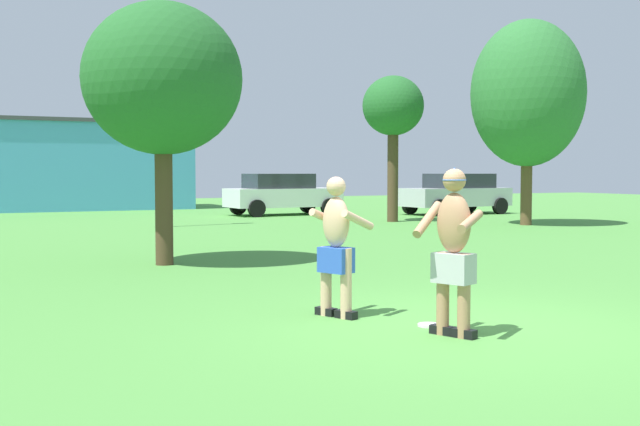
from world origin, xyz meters
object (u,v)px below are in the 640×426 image
car_silver_far_end (456,193)px  tree_behind_players (393,109)px  player_in_blue (336,244)px  tree_right_field (163,80)px  lamp_post (160,113)px  tree_near_building (528,94)px  frisbee (429,325)px  car_white_mid_lot (282,193)px  player_with_cap (453,244)px

car_silver_far_end → tree_behind_players: size_ratio=0.92×
player_in_blue → tree_right_field: size_ratio=0.35×
lamp_post → tree_near_building: tree_near_building is taller
player_in_blue → frisbee: size_ratio=6.64×
tree_right_field → tree_behind_players: 12.99m
player_in_blue → lamp_post: size_ratio=0.29×
player_in_blue → tree_right_field: bearing=95.3°
car_silver_far_end → lamp_post: (-12.17, -2.11, 2.59)m
car_silver_far_end → tree_near_building: bearing=-105.6°
car_white_mid_lot → tree_near_building: size_ratio=0.69×
player_in_blue → tree_behind_players: size_ratio=0.33×
player_in_blue → car_silver_far_end: (13.88, 17.20, -0.02)m
player_with_cap → frisbee: size_ratio=7.05×
player_with_cap → frisbee: 1.07m
player_in_blue → tree_near_building: (12.18, 11.11, 3.22)m
car_silver_far_end → lamp_post: lamp_post is taller
player_with_cap → frisbee: bearing=83.1°
player_with_cap → car_silver_far_end: 22.90m
tree_near_building → tree_right_field: bearing=-157.2°
tree_right_field → car_silver_far_end: bearing=38.4°
frisbee → car_white_mid_lot: size_ratio=0.06×
car_white_mid_lot → tree_near_building: bearing=-61.0°
lamp_post → tree_behind_players: (7.55, -0.81, 0.31)m
player_with_cap → tree_right_field: size_ratio=0.37×
car_white_mid_lot → lamp_post: size_ratio=0.79×
tree_behind_players → tree_near_building: 4.32m
tree_behind_players → tree_near_building: tree_near_building is taller
player_in_blue → car_white_mid_lot: player_in_blue is taller
player_in_blue → car_silver_far_end: player_in_blue is taller
frisbee → tree_right_field: tree_right_field is taller
player_in_blue → car_white_mid_lot: size_ratio=0.37×
car_white_mid_lot → tree_near_building: 10.19m
player_with_cap → tree_behind_players: tree_behind_players is taller
player_with_cap → car_silver_far_end: bearing=54.5°
frisbee → lamp_post: size_ratio=0.04×
tree_near_building → car_silver_far_end: bearing=74.4°
frisbee → car_white_mid_lot: bearing=71.5°
player_with_cap → tree_behind_players: 18.17m
car_white_mid_lot → tree_right_field: tree_right_field is taller
car_silver_far_end → tree_behind_players: bearing=-147.7°
player_in_blue → player_with_cap: bearing=-67.7°
player_in_blue → lamp_post: 15.40m
car_white_mid_lot → tree_right_field: 16.15m
player_in_blue → car_white_mid_lot: 20.95m
player_with_cap → car_white_mid_lot: 22.11m
lamp_post → car_white_mid_lot: bearing=37.7°
lamp_post → tree_near_building: (10.47, -3.98, 0.65)m
car_silver_far_end → tree_right_field: bearing=-141.6°
car_silver_far_end → tree_near_building: (-1.70, -6.09, 3.23)m
frisbee → tree_right_field: (-1.19, 6.68, 3.27)m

